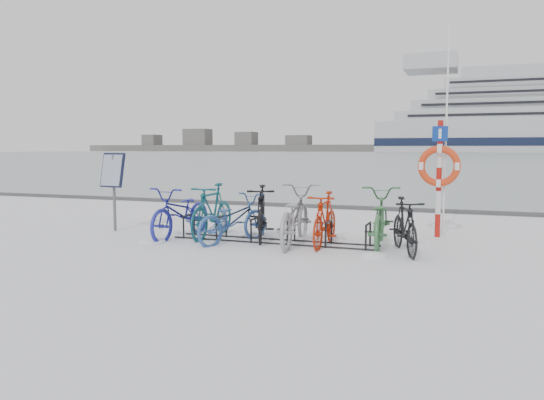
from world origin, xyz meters
TOP-DOWN VIEW (x-y plane):
  - ground at (0.00, 0.00)m, footprint 900.00×900.00m
  - ice_sheet at (0.00, 155.00)m, footprint 400.00×298.00m
  - quay_edge at (0.00, 5.90)m, footprint 400.00×0.25m
  - bike_rack at (0.00, 0.00)m, footprint 4.00×0.48m
  - info_board at (-3.68, 0.11)m, footprint 0.58×0.27m
  - lifebuoy_station at (2.90, 1.63)m, footprint 0.81×0.23m
  - shoreline at (-122.02, 260.00)m, footprint 180.00×12.00m
  - bike_0 at (-1.92, -0.06)m, footprint 0.81×2.06m
  - bike_1 at (-1.36, 0.18)m, footprint 0.55×1.86m
  - bike_2 at (-0.72, -0.23)m, footprint 1.23×1.91m
  - bike_3 at (-0.33, 0.24)m, footprint 1.07×1.89m
  - bike_4 at (0.44, -0.05)m, footprint 0.96×2.22m
  - bike_5 at (1.01, 0.02)m, footprint 0.51×1.71m
  - bike_6 at (1.94, 0.30)m, footprint 0.93×2.14m
  - bike_7 at (2.45, -0.17)m, footprint 0.98×1.70m
  - snow_drifts at (0.28, 0.14)m, footprint 5.42×2.15m

SIDE VIEW (x-z plane):
  - ground at x=0.00m, z-range 0.00..0.00m
  - snow_drifts at x=0.28m, z-range -0.10..0.10m
  - ice_sheet at x=0.00m, z-range 0.00..0.02m
  - quay_edge at x=0.00m, z-range 0.00..0.10m
  - bike_rack at x=0.00m, z-range -0.05..0.41m
  - bike_2 at x=-0.72m, z-range 0.00..0.95m
  - bike_7 at x=2.45m, z-range 0.00..0.98m
  - bike_5 at x=1.01m, z-range 0.00..1.02m
  - bike_0 at x=-1.92m, z-range 0.00..1.06m
  - bike_6 at x=1.94m, z-range 0.00..1.09m
  - bike_3 at x=-0.33m, z-range 0.00..1.10m
  - bike_1 at x=-1.36m, z-range 0.00..1.11m
  - bike_4 at x=0.44m, z-range 0.00..1.13m
  - info_board at x=-3.68m, z-range 0.37..2.05m
  - lifebuoy_station at x=2.90m, z-range -0.69..3.53m
  - shoreline at x=-122.02m, z-range -1.96..7.54m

